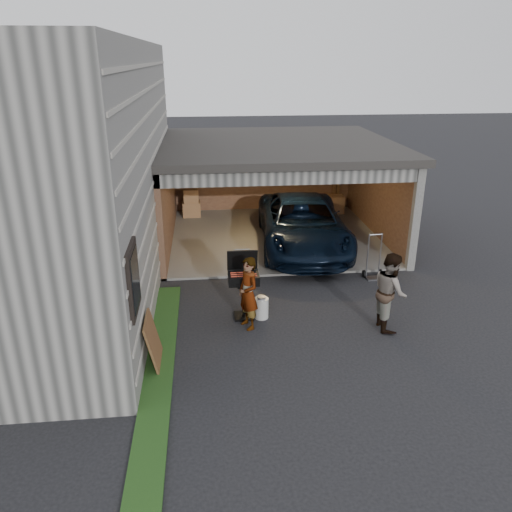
# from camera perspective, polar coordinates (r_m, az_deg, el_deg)

# --- Properties ---
(ground) EXTENTS (80.00, 80.00, 0.00)m
(ground) POSITION_cam_1_polar(r_m,az_deg,el_deg) (9.54, 3.01, -11.02)
(ground) COLOR black
(ground) RESTS_ON ground
(house) EXTENTS (7.00, 11.00, 5.50)m
(house) POSITION_cam_1_polar(r_m,az_deg,el_deg) (13.02, -27.24, 8.73)
(house) COLOR #474744
(house) RESTS_ON ground
(groundcover_strip) EXTENTS (0.50, 8.00, 0.06)m
(groundcover_strip) POSITION_cam_1_polar(r_m,az_deg,el_deg) (8.67, -11.32, -15.08)
(groundcover_strip) COLOR #193814
(groundcover_strip) RESTS_ON ground
(garage) EXTENTS (6.80, 6.30, 2.90)m
(garage) POSITION_cam_1_polar(r_m,az_deg,el_deg) (15.21, 2.07, 9.29)
(garage) COLOR #605E59
(garage) RESTS_ON ground
(minivan) EXTENTS (2.66, 5.20, 1.41)m
(minivan) POSITION_cam_1_polar(r_m,az_deg,el_deg) (14.24, 5.35, 3.46)
(minivan) COLOR black
(minivan) RESTS_ON ground
(woman) EXTENTS (0.56, 0.66, 1.52)m
(woman) POSITION_cam_1_polar(r_m,az_deg,el_deg) (10.02, -0.90, -4.30)
(woman) COLOR #A4B4CE
(woman) RESTS_ON ground
(man) EXTENTS (0.64, 0.81, 1.61)m
(man) POSITION_cam_1_polar(r_m,az_deg,el_deg) (10.36, 15.08, -3.90)
(man) COLOR #442C1A
(man) RESTS_ON ground
(bbq_grill) EXTENTS (0.64, 0.56, 1.43)m
(bbq_grill) POSITION_cam_1_polar(r_m,az_deg,el_deg) (10.39, -1.45, -2.78)
(bbq_grill) COLOR black
(bbq_grill) RESTS_ON ground
(propane_tank) EXTENTS (0.37, 0.37, 0.45)m
(propane_tank) POSITION_cam_1_polar(r_m,az_deg,el_deg) (10.61, 0.62, -5.96)
(propane_tank) COLOR silver
(propane_tank) RESTS_ON ground
(plywood_panel) EXTENTS (0.24, 0.85, 0.93)m
(plywood_panel) POSITION_cam_1_polar(r_m,az_deg,el_deg) (9.17, -11.64, -9.57)
(plywood_panel) COLOR brown
(plywood_panel) RESTS_ON ground
(hand_truck) EXTENTS (0.48, 0.36, 1.16)m
(hand_truck) POSITION_cam_1_polar(r_m,az_deg,el_deg) (12.80, 13.26, -1.52)
(hand_truck) COLOR slate
(hand_truck) RESTS_ON ground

